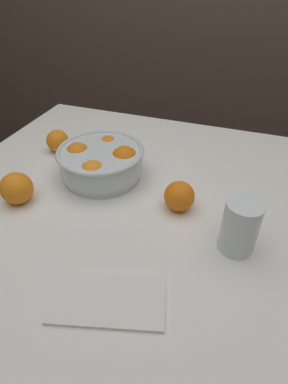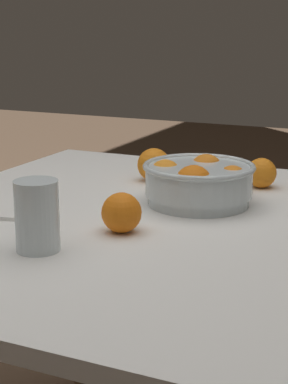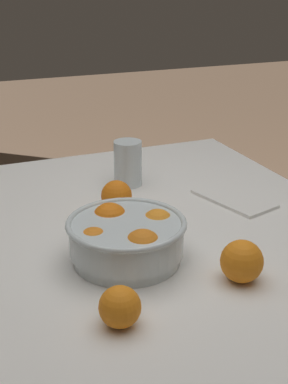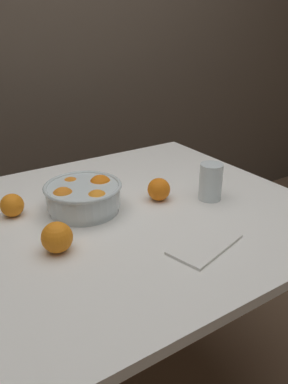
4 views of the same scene
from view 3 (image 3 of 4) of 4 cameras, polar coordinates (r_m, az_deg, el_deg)
name	(u,v)px [view 3 (image 3 of 4)]	position (r m, az deg, el deg)	size (l,w,h in m)	color
dining_table	(136,259)	(1.27, -0.81, -7.14)	(1.10, 1.02, 0.76)	white
fruit_bowl	(126,238)	(1.07, -1.89, -4.89)	(0.24, 0.24, 0.10)	silver
juice_glass	(128,165)	(1.45, -1.73, 2.92)	(0.08, 0.08, 0.12)	#F4A314
orange_loose_near_bowl	(117,196)	(1.30, -2.95, -0.38)	(0.08, 0.08, 0.08)	orange
orange_loose_front	(242,261)	(1.03, 10.38, -7.28)	(0.08, 0.08, 0.08)	orange
orange_loose_aside	(120,307)	(0.90, -2.59, -12.14)	(0.07, 0.07, 0.07)	orange
napkin	(234,199)	(1.39, 9.55, -0.71)	(0.21, 0.11, 0.01)	white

